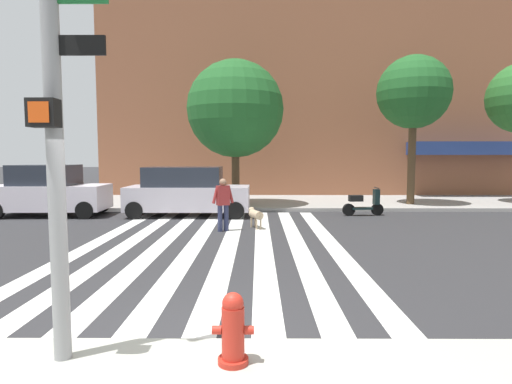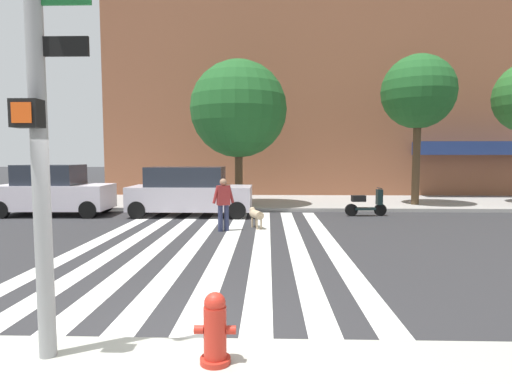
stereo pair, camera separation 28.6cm
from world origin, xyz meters
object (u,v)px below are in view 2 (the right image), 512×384
street_tree_nearest (239,109)px  dog_on_leash (256,214)px  traffic_light_pole (33,38)px  parked_scooter (366,204)px  parked_car_behind_first (190,192)px  parked_car_near_curb (54,191)px  pedestrian_dog_walker (223,202)px  street_tree_middle (418,93)px  fire_hydrant (215,329)px

street_tree_nearest → dog_on_leash: street_tree_nearest is taller
traffic_light_pole → parked_scooter: bearing=62.7°
parked_car_behind_first → dog_on_leash: 3.88m
parked_car_near_curb → parked_car_behind_first: parked_car_near_curb is taller
dog_on_leash → pedestrian_dog_walker: bearing=-149.7°
parked_car_near_curb → traffic_light_pole: bearing=-63.2°
street_tree_nearest → street_tree_middle: bearing=2.8°
pedestrian_dog_walker → dog_on_leash: 1.25m
fire_hydrant → dog_on_leash: 9.25m
parked_scooter → fire_hydrant: bearing=-109.9°
street_tree_middle → fire_hydrant: bearing=-115.9°
parked_car_near_curb → street_tree_nearest: 8.29m
traffic_light_pole → fire_hydrant: size_ratio=7.59×
parked_car_behind_first → street_tree_middle: bearing=16.3°
fire_hydrant → parked_car_near_curb: size_ratio=0.18×
pedestrian_dog_walker → street_tree_middle: bearing=37.6°
fire_hydrant → parked_scooter: 12.89m
parked_car_near_curb → pedestrian_dog_walker: 7.82m
parked_scooter → street_tree_nearest: bearing=155.5°
street_tree_middle → pedestrian_dog_walker: 10.98m
parked_car_near_curb → street_tree_middle: (15.10, 2.84, 4.19)m
pedestrian_dog_walker → traffic_light_pole: bearing=-96.7°
dog_on_leash → parked_car_near_curb: bearing=161.0°
parked_car_near_curb → dog_on_leash: parked_car_near_curb is taller
street_tree_nearest → dog_on_leash: size_ratio=6.12×
street_tree_middle → parked_car_near_curb: bearing=-169.4°
pedestrian_dog_walker → parked_car_behind_first: bearing=116.5°
street_tree_nearest → pedestrian_dog_walker: (-0.08, -5.80, -3.46)m
street_tree_middle → dog_on_leash: size_ratio=6.38×
traffic_light_pole → pedestrian_dog_walker: bearing=83.3°
street_tree_middle → parked_scooter: bearing=-136.0°
street_tree_nearest → dog_on_leash: 6.60m
fire_hydrant → parked_car_behind_first: size_ratio=0.16×
traffic_light_pole → fire_hydrant: 3.52m
traffic_light_pole → street_tree_nearest: street_tree_nearest is taller
parked_scooter → pedestrian_dog_walker: (-5.21, -3.46, 0.45)m
fire_hydrant → street_tree_nearest: street_tree_nearest is taller
dog_on_leash → parked_scooter: bearing=34.4°
parked_scooter → street_tree_middle: 6.10m
parked_scooter → dog_on_leash: size_ratio=1.57×
traffic_light_pole → parked_car_behind_first: (-0.66, 11.96, -2.58)m
parked_scooter → street_tree_nearest: size_ratio=0.26×
fire_hydrant → parked_car_near_curb: parked_car_near_curb is taller
parked_car_near_curb → dog_on_leash: bearing=-19.0°
parked_car_behind_first → dog_on_leash: parked_car_behind_first is taller
street_tree_middle → parked_car_behind_first: bearing=-163.7°
traffic_light_pole → pedestrian_dog_walker: 9.05m
traffic_light_pole → dog_on_leash: (2.01, 9.19, -3.08)m
fire_hydrant → parked_scooter: size_ratio=0.47×
fire_hydrant → parked_car_near_curb: bearing=123.3°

